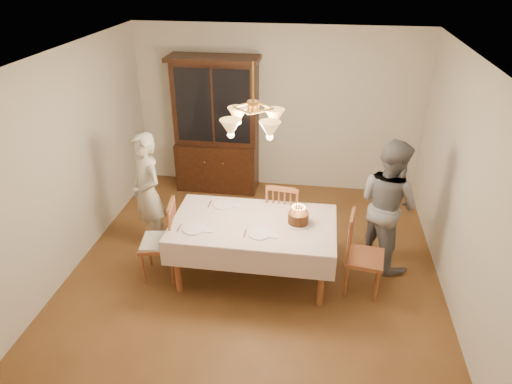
% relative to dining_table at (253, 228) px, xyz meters
% --- Properties ---
extents(ground, '(5.00, 5.00, 0.00)m').
position_rel_dining_table_xyz_m(ground, '(0.00, 0.00, -0.68)').
color(ground, brown).
rests_on(ground, ground).
extents(room_shell, '(5.00, 5.00, 5.00)m').
position_rel_dining_table_xyz_m(room_shell, '(0.00, 0.00, 0.90)').
color(room_shell, white).
rests_on(room_shell, ground).
extents(dining_table, '(1.90, 1.10, 0.76)m').
position_rel_dining_table_xyz_m(dining_table, '(0.00, 0.00, 0.00)').
color(dining_table, brown).
rests_on(dining_table, ground).
extents(china_hutch, '(1.38, 0.54, 2.16)m').
position_rel_dining_table_xyz_m(china_hutch, '(-0.94, 2.25, 0.36)').
color(china_hutch, black).
rests_on(china_hutch, ground).
extents(chair_far_side, '(0.48, 0.46, 1.00)m').
position_rel_dining_table_xyz_m(chair_far_side, '(0.30, 0.64, -0.24)').
color(chair_far_side, brown).
rests_on(chair_far_side, ground).
extents(chair_left_end, '(0.48, 0.50, 1.00)m').
position_rel_dining_table_xyz_m(chair_left_end, '(-1.12, -0.15, -0.23)').
color(chair_left_end, brown).
rests_on(chair_left_end, ground).
extents(chair_right_end, '(0.48, 0.49, 1.00)m').
position_rel_dining_table_xyz_m(chair_right_end, '(1.28, -0.08, -0.24)').
color(chair_right_end, brown).
rests_on(chair_right_end, ground).
extents(elderly_woman, '(0.68, 0.67, 1.58)m').
position_rel_dining_table_xyz_m(elderly_woman, '(-1.45, 0.46, 0.11)').
color(elderly_woman, beige).
rests_on(elderly_woman, ground).
extents(adult_in_grey, '(0.99, 1.02, 1.66)m').
position_rel_dining_table_xyz_m(adult_in_grey, '(1.56, 0.54, 0.14)').
color(adult_in_grey, slate).
rests_on(adult_in_grey, ground).
extents(birthday_cake, '(0.30, 0.30, 0.23)m').
position_rel_dining_table_xyz_m(birthday_cake, '(0.51, 0.05, 0.14)').
color(birthday_cake, white).
rests_on(birthday_cake, dining_table).
extents(place_setting_near_left, '(0.40, 0.26, 0.02)m').
position_rel_dining_table_xyz_m(place_setting_near_left, '(-0.63, -0.25, 0.08)').
color(place_setting_near_left, white).
rests_on(place_setting_near_left, dining_table).
extents(place_setting_near_right, '(0.38, 0.23, 0.02)m').
position_rel_dining_table_xyz_m(place_setting_near_right, '(0.12, -0.25, 0.08)').
color(place_setting_near_right, white).
rests_on(place_setting_near_right, dining_table).
extents(place_setting_far_left, '(0.39, 0.25, 0.02)m').
position_rel_dining_table_xyz_m(place_setting_far_left, '(-0.42, 0.34, 0.08)').
color(place_setting_far_left, white).
rests_on(place_setting_far_left, dining_table).
extents(chandelier, '(0.62, 0.62, 0.73)m').
position_rel_dining_table_xyz_m(chandelier, '(-0.00, -0.00, 1.29)').
color(chandelier, '#BF8C3F').
rests_on(chandelier, ground).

